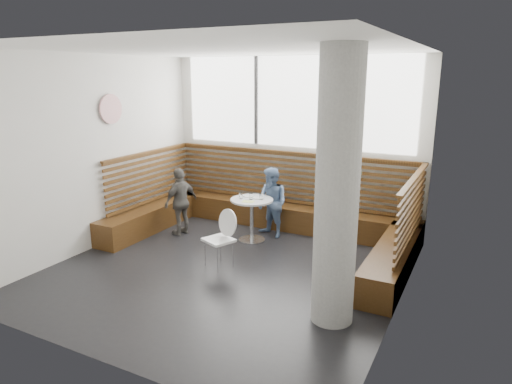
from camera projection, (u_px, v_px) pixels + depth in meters
The scene contains 15 objects.
room at pixel (224, 167), 6.46m from camera, with size 5.00×5.00×3.20m.
booth at pixel (275, 214), 8.28m from camera, with size 5.00×2.50×1.44m.
concrete_column at pixel (337, 191), 5.12m from camera, with size 0.50×0.50×3.20m, color gray.
wall_art at pixel (111, 109), 7.71m from camera, with size 0.50×0.50×0.03m, color white.
cafe_table at pixel (252, 211), 7.98m from camera, with size 0.75×0.75×0.77m.
cafe_chair at pixel (221, 233), 6.95m from camera, with size 0.42×0.41×0.88m.
adult_man at pixel (341, 210), 7.06m from camera, with size 1.07×0.61×1.65m, color #39402A.
child_back at pixel (272, 203), 8.19m from camera, with size 0.61×0.48×1.26m, color #607CA6.
child_left at pixel (181, 201), 8.32m from camera, with size 0.72×0.30×1.24m, color #58544F.
plate_near at pixel (248, 196), 8.11m from camera, with size 0.21×0.21×0.01m, color white.
plate_far at pixel (258, 198), 7.97m from camera, with size 0.19×0.19×0.01m, color white.
glass_left at pixel (241, 196), 7.94m from camera, with size 0.07×0.07×0.10m, color white.
glass_mid at pixel (251, 196), 7.90m from camera, with size 0.07×0.07×0.11m, color white.
glass_right at pixel (261, 196), 7.88m from camera, with size 0.07×0.07×0.11m, color white.
menu_card at pixel (248, 202), 7.76m from camera, with size 0.20×0.14×0.00m, color #A5C64C.
Camera 1 is at (3.31, -5.43, 2.88)m, focal length 32.00 mm.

